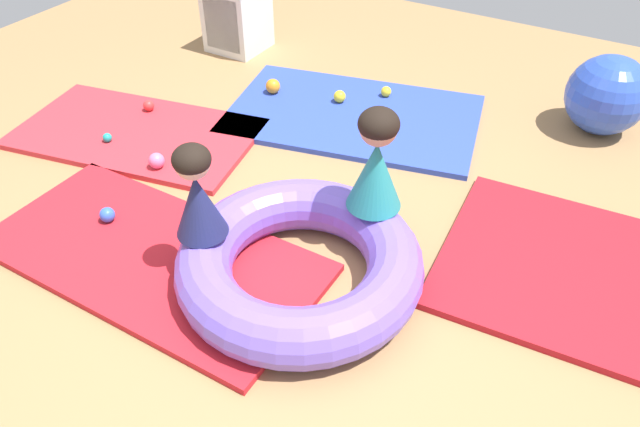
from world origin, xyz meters
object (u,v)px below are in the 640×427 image
inflatable_cushion (300,263)px  play_ball_yellow_second (340,96)px  play_ball_red (149,106)px  play_ball_orange (273,86)px  storage_cube (235,17)px  play_ball_pink (157,161)px  play_ball_teal (107,138)px  child_in_teal (376,161)px  play_ball_blue (107,215)px  exercise_ball_large (607,95)px  child_in_navy (197,192)px  play_ball_yellow (386,92)px  play_ball_green (183,151)px

inflatable_cushion → play_ball_yellow_second: 1.84m
play_ball_red → play_ball_yellow_second: play_ball_yellow_second is taller
play_ball_orange → storage_cube: (-0.76, 0.58, 0.19)m
play_ball_pink → play_ball_teal: (-0.49, 0.06, -0.02)m
child_in_teal → play_ball_blue: size_ratio=6.45×
play_ball_teal → play_ball_red: bearing=96.1°
exercise_ball_large → child_in_navy: bearing=-120.2°
play_ball_yellow → play_ball_teal: 2.01m
inflatable_cushion → exercise_ball_large: exercise_ball_large is taller
play_ball_pink → exercise_ball_large: exercise_ball_large is taller
child_in_navy → play_ball_teal: bearing=84.0°
play_ball_yellow_second → exercise_ball_large: bearing=20.1°
play_ball_yellow_second → storage_cube: storage_cube is taller
play_ball_yellow → play_ball_orange: size_ratio=0.71×
child_in_navy → play_ball_yellow: bearing=18.6°
inflatable_cushion → play_ball_blue: inflatable_cushion is taller
play_ball_pink → play_ball_orange: (0.08, 1.19, 0.00)m
play_ball_yellow_second → exercise_ball_large: size_ratio=0.17×
play_ball_orange → storage_cube: 0.97m
child_in_teal → exercise_ball_large: child_in_teal is taller
play_ball_blue → play_ball_teal: bearing=135.8°
play_ball_pink → play_ball_blue: bearing=-77.3°
play_ball_teal → child_in_navy: bearing=-24.5°
inflatable_cushion → play_ball_yellow_second: (-0.71, 1.69, -0.06)m
child_in_navy → play_ball_red: size_ratio=6.35×
play_ball_yellow_second → storage_cube: bearing=160.5°
play_ball_yellow → inflatable_cushion: bearing=-76.9°
exercise_ball_large → play_ball_orange: bearing=-161.1°
child_in_navy → exercise_ball_large: 2.89m
exercise_ball_large → child_in_teal: bearing=-113.7°
play_ball_orange → storage_cube: storage_cube is taller
play_ball_teal → exercise_ball_large: bearing=34.1°
child_in_teal → inflatable_cushion: bearing=102.5°
play_ball_red → play_ball_green: size_ratio=0.94×
play_ball_yellow → play_ball_red: size_ratio=0.99×
play_ball_pink → play_ball_blue: size_ratio=1.16×
child_in_navy → play_ball_green: size_ratio=5.97×
inflatable_cushion → child_in_navy: size_ratio=2.48×
play_ball_orange → storage_cube: bearing=142.7°
inflatable_cushion → play_ball_yellow: (-0.45, 1.94, -0.06)m
play_ball_yellow_second → play_ball_yellow: bearing=44.4°
child_in_teal → play_ball_orange: 1.84m
child_in_teal → play_ball_pink: size_ratio=5.56×
play_ball_green → play_ball_yellow_second: size_ratio=0.93×
play_ball_yellow → child_in_navy: bearing=-89.9°
inflatable_cushion → play_ball_blue: size_ratio=14.25×
child_in_teal → play_ball_red: bearing=21.5°
play_ball_orange → exercise_ball_large: exercise_ball_large is taller
child_in_teal → play_ball_red: size_ratio=7.12×
child_in_teal → play_ball_teal: 2.02m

